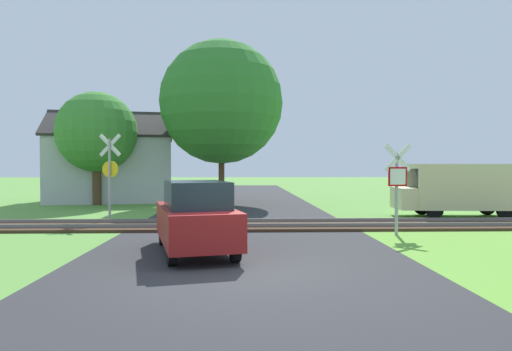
{
  "coord_description": "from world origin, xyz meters",
  "views": [
    {
      "loc": [
        -0.03,
        -9.16,
        2.15
      ],
      "look_at": [
        0.5,
        7.87,
        1.8
      ],
      "focal_mm": 32.0,
      "sensor_mm": 36.0,
      "label": 1
    }
  ],
  "objects_px": {
    "stop_sign_near": "(397,182)",
    "parked_car": "(196,217)",
    "tree_center": "(221,102)",
    "tree_left": "(97,132)",
    "crossing_sign_far": "(110,171)",
    "mail_truck": "(458,188)",
    "house": "(112,167)"
  },
  "relations": [
    {
      "from": "stop_sign_near",
      "to": "parked_car",
      "type": "relative_size",
      "value": 0.67
    },
    {
      "from": "stop_sign_near",
      "to": "tree_center",
      "type": "xyz_separation_m",
      "value": [
        -5.98,
        11.98,
        4.12
      ]
    },
    {
      "from": "crossing_sign_far",
      "to": "parked_car",
      "type": "distance_m",
      "value": 7.51
    },
    {
      "from": "stop_sign_near",
      "to": "tree_center",
      "type": "distance_m",
      "value": 14.01
    },
    {
      "from": "tree_center",
      "to": "tree_left",
      "type": "xyz_separation_m",
      "value": [
        -6.89,
        -0.43,
        -1.75
      ]
    },
    {
      "from": "stop_sign_near",
      "to": "parked_car",
      "type": "xyz_separation_m",
      "value": [
        -5.97,
        -2.73,
        -0.76
      ]
    },
    {
      "from": "house",
      "to": "tree_center",
      "type": "bearing_deg",
      "value": -28.58
    },
    {
      "from": "crossing_sign_far",
      "to": "tree_center",
      "type": "relative_size",
      "value": 0.37
    },
    {
      "from": "tree_left",
      "to": "mail_truck",
      "type": "relative_size",
      "value": 1.25
    },
    {
      "from": "crossing_sign_far",
      "to": "mail_truck",
      "type": "height_order",
      "value": "crossing_sign_far"
    },
    {
      "from": "tree_left",
      "to": "parked_car",
      "type": "height_order",
      "value": "tree_left"
    },
    {
      "from": "stop_sign_near",
      "to": "house",
      "type": "bearing_deg",
      "value": -53.26
    },
    {
      "from": "crossing_sign_far",
      "to": "tree_center",
      "type": "xyz_separation_m",
      "value": [
        3.89,
        8.39,
        3.8
      ]
    },
    {
      "from": "crossing_sign_far",
      "to": "tree_left",
      "type": "height_order",
      "value": "tree_left"
    },
    {
      "from": "crossing_sign_far",
      "to": "mail_truck",
      "type": "bearing_deg",
      "value": 15.76
    },
    {
      "from": "stop_sign_near",
      "to": "mail_truck",
      "type": "xyz_separation_m",
      "value": [
        4.35,
        5.05,
        -0.41
      ]
    },
    {
      "from": "tree_center",
      "to": "mail_truck",
      "type": "relative_size",
      "value": 1.85
    },
    {
      "from": "crossing_sign_far",
      "to": "house",
      "type": "xyz_separation_m",
      "value": [
        -2.92,
        10.69,
        0.14
      ]
    },
    {
      "from": "crossing_sign_far",
      "to": "parked_car",
      "type": "xyz_separation_m",
      "value": [
        3.91,
        -6.32,
        -1.08
      ]
    },
    {
      "from": "mail_truck",
      "to": "crossing_sign_far",
      "type": "bearing_deg",
      "value": 99.23
    },
    {
      "from": "crossing_sign_far",
      "to": "house",
      "type": "height_order",
      "value": "house"
    },
    {
      "from": "parked_car",
      "to": "tree_center",
      "type": "bearing_deg",
      "value": 76.23
    },
    {
      "from": "house",
      "to": "tree_left",
      "type": "distance_m",
      "value": 3.34
    },
    {
      "from": "tree_left",
      "to": "parked_car",
      "type": "bearing_deg",
      "value": -64.2
    },
    {
      "from": "crossing_sign_far",
      "to": "parked_car",
      "type": "bearing_deg",
      "value": -48.37
    },
    {
      "from": "parked_car",
      "to": "stop_sign_near",
      "type": "bearing_deg",
      "value": 10.73
    },
    {
      "from": "house",
      "to": "mail_truck",
      "type": "xyz_separation_m",
      "value": [
        17.14,
        -9.23,
        -0.88
      ]
    },
    {
      "from": "stop_sign_near",
      "to": "mail_truck",
      "type": "relative_size",
      "value": 0.57
    },
    {
      "from": "house",
      "to": "tree_center",
      "type": "distance_m",
      "value": 8.07
    },
    {
      "from": "house",
      "to": "tree_center",
      "type": "height_order",
      "value": "tree_center"
    },
    {
      "from": "crossing_sign_far",
      "to": "mail_truck",
      "type": "xyz_separation_m",
      "value": [
        14.23,
        1.46,
        -0.74
      ]
    },
    {
      "from": "stop_sign_near",
      "to": "parked_car",
      "type": "distance_m",
      "value": 6.61
    }
  ]
}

